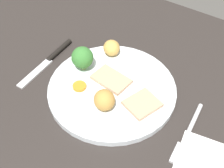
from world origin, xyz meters
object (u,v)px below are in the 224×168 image
object	(u,v)px
broccoli_floret	(82,58)
meat_slice_under	(142,104)
roast_potato_right	(112,48)
folded_napkin	(208,161)
fork	(187,134)
meat_slice_main	(111,79)
roast_potato_left	(104,100)
knife	(51,58)
carrot_coin_front	(79,86)
dinner_plate	(112,89)

from	to	relation	value
broccoli_floret	meat_slice_under	bearing A→B (deg)	173.40
broccoli_floret	roast_potato_right	bearing A→B (deg)	-108.06
folded_napkin	fork	bearing A→B (deg)	-30.49
roast_potato_right	broccoli_floret	size ratio (longest dim) A/B	0.77
meat_slice_main	roast_potato_left	xyz separation A→B (cm)	(-2.92, 6.76, 1.63)
meat_slice_main	roast_potato_right	world-z (taller)	roast_potato_right
roast_potato_left	folded_napkin	size ratio (longest dim) A/B	0.43
fork	knife	xyz separation A→B (cm)	(36.47, -1.59, 0.06)
meat_slice_under	knife	xyz separation A→B (cm)	(25.96, -0.99, -1.35)
meat_slice_main	folded_napkin	bearing A→B (deg)	166.56
fork	carrot_coin_front	bearing A→B (deg)	-88.49
meat_slice_under	folded_napkin	world-z (taller)	meat_slice_under
knife	fork	bearing A→B (deg)	85.35
carrot_coin_front	folded_napkin	size ratio (longest dim) A/B	0.27
roast_potato_right	knife	world-z (taller)	roast_potato_right
roast_potato_right	broccoli_floret	bearing A→B (deg)	71.94
meat_slice_under	carrot_coin_front	bearing A→B (deg)	13.49
broccoli_floret	carrot_coin_front	bearing A→B (deg)	119.83
meat_slice_under	roast_potato_right	distance (cm)	17.22
carrot_coin_front	broccoli_floret	size ratio (longest dim) A/B	0.52
carrot_coin_front	folded_napkin	world-z (taller)	carrot_coin_front
meat_slice_main	carrot_coin_front	xyz separation A→B (cm)	(4.55, 5.46, -0.07)
folded_napkin	roast_potato_right	bearing A→B (deg)	-24.25
carrot_coin_front	fork	xyz separation A→B (cm)	(-24.21, -2.68, -1.34)
dinner_plate	roast_potato_left	world-z (taller)	roast_potato_left
roast_potato_right	carrot_coin_front	world-z (taller)	roast_potato_right
roast_potato_left	fork	distance (cm)	17.46
roast_potato_right	folded_napkin	size ratio (longest dim) A/B	0.40
knife	folded_napkin	bearing A→B (deg)	81.30
roast_potato_left	carrot_coin_front	bearing A→B (deg)	-9.82
roast_potato_left	folded_napkin	bearing A→B (deg)	-178.06
meat_slice_under	fork	distance (cm)	10.63
meat_slice_under	carrot_coin_front	size ratio (longest dim) A/B	2.20
roast_potato_left	knife	bearing A→B (deg)	-15.74
meat_slice_main	broccoli_floret	bearing A→B (deg)	1.88
roast_potato_left	carrot_coin_front	world-z (taller)	roast_potato_left
roast_potato_right	fork	bearing A→B (deg)	157.22
folded_napkin	carrot_coin_front	bearing A→B (deg)	-1.05
roast_potato_left	broccoli_floret	size ratio (longest dim) A/B	0.82
meat_slice_under	folded_napkin	xyz separation A→B (cm)	(-15.99, 3.83, -1.40)
roast_potato_right	folded_napkin	xyz separation A→B (cm)	(-30.12, 13.57, -2.72)
meat_slice_main	roast_potato_left	world-z (taller)	roast_potato_left
meat_slice_main	knife	distance (cm)	16.91
roast_potato_right	carrot_coin_front	bearing A→B (deg)	91.94
broccoli_floret	fork	distance (cm)	27.64
dinner_plate	fork	world-z (taller)	dinner_plate
broccoli_floret	knife	world-z (taller)	broccoli_floret
roast_potato_left	fork	bearing A→B (deg)	-166.65
knife	folded_napkin	distance (cm)	42.22
dinner_plate	folded_napkin	xyz separation A→B (cm)	(-23.90, 4.50, -0.30)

